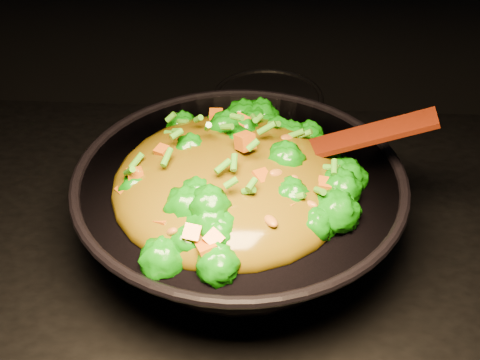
# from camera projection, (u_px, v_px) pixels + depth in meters

# --- Properties ---
(wok) EXTENTS (0.59, 0.59, 0.13)m
(wok) POSITION_uv_depth(u_px,v_px,m) (240.00, 210.00, 0.90)
(wok) COLOR black
(wok) RESTS_ON stovetop
(stir_fry) EXTENTS (0.43, 0.43, 0.11)m
(stir_fry) POSITION_uv_depth(u_px,v_px,m) (230.00, 156.00, 0.80)
(stir_fry) COLOR #117508
(stir_fry) RESTS_ON wok
(spatula) EXTENTS (0.27, 0.06, 0.11)m
(spatula) POSITION_uv_depth(u_px,v_px,m) (332.00, 144.00, 0.84)
(spatula) COLOR #311104
(spatula) RESTS_ON wok
(back_pot) EXTENTS (0.23, 0.23, 0.11)m
(back_pot) POSITION_uv_depth(u_px,v_px,m) (267.00, 120.00, 1.12)
(back_pot) COLOR black
(back_pot) RESTS_ON stovetop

